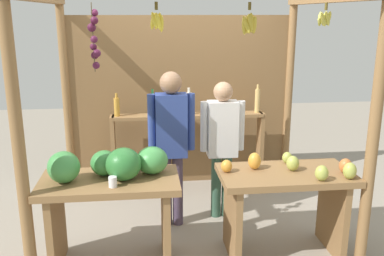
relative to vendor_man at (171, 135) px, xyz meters
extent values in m
plane|color=gray|center=(0.20, 0.12, -1.00)|extent=(12.00, 12.00, 0.00)
cylinder|color=olive|center=(-1.24, -0.96, 0.22)|extent=(0.10, 0.10, 2.44)
cylinder|color=olive|center=(1.65, -0.96, 0.22)|extent=(0.10, 0.10, 2.44)
cylinder|color=olive|center=(-1.24, 1.21, 0.22)|extent=(0.10, 0.10, 2.44)
cylinder|color=olive|center=(1.65, 1.21, 0.22)|extent=(0.10, 0.10, 2.44)
cube|color=brown|center=(0.20, 1.23, 0.10)|extent=(2.89, 0.04, 2.20)
cylinder|color=brown|center=(-0.16, -0.90, 1.27)|extent=(0.02, 0.02, 0.06)
ellipsoid|color=yellow|center=(-0.12, -0.90, 1.14)|extent=(0.04, 0.06, 0.13)
ellipsoid|color=yellow|center=(-0.15, -0.87, 1.16)|extent=(0.07, 0.05, 0.14)
ellipsoid|color=yellow|center=(-0.18, -0.87, 1.16)|extent=(0.06, 0.06, 0.14)
ellipsoid|color=yellow|center=(-0.17, -0.91, 1.17)|extent=(0.07, 0.08, 0.14)
ellipsoid|color=yellow|center=(-0.15, -0.93, 1.16)|extent=(0.06, 0.05, 0.14)
cylinder|color=brown|center=(1.21, -0.79, 1.27)|extent=(0.02, 0.02, 0.06)
ellipsoid|color=#D1CC4C|center=(1.24, -0.79, 1.18)|extent=(0.04, 0.08, 0.12)
ellipsoid|color=#D1CC4C|center=(1.22, -0.77, 1.17)|extent=(0.06, 0.04, 0.12)
ellipsoid|color=#D1CC4C|center=(1.18, -0.77, 1.17)|extent=(0.05, 0.06, 0.13)
ellipsoid|color=#D1CC4C|center=(1.19, -0.82, 1.17)|extent=(0.06, 0.07, 0.13)
ellipsoid|color=#D1CC4C|center=(1.22, -0.81, 1.17)|extent=(0.07, 0.05, 0.13)
cylinder|color=brown|center=(0.56, -0.87, 1.27)|extent=(0.02, 0.02, 0.06)
ellipsoid|color=gold|center=(0.60, -0.87, 1.13)|extent=(0.04, 0.09, 0.15)
ellipsoid|color=gold|center=(0.58, -0.85, 1.13)|extent=(0.06, 0.06, 0.16)
ellipsoid|color=gold|center=(0.57, -0.84, 1.13)|extent=(0.06, 0.04, 0.15)
ellipsoid|color=gold|center=(0.54, -0.85, 1.14)|extent=(0.08, 0.07, 0.16)
ellipsoid|color=gold|center=(0.52, -0.87, 1.13)|extent=(0.04, 0.06, 0.15)
ellipsoid|color=gold|center=(0.54, -0.90, 1.13)|extent=(0.08, 0.08, 0.16)
ellipsoid|color=gold|center=(0.57, -0.90, 1.14)|extent=(0.07, 0.04, 0.15)
ellipsoid|color=gold|center=(0.58, -0.88, 1.15)|extent=(0.06, 0.07, 0.16)
cylinder|color=#4C422D|center=(-0.66, -0.64, 1.02)|extent=(0.01, 0.01, 0.55)
sphere|color=#601E42|center=(-0.64, -0.62, 1.22)|extent=(0.06, 0.06, 0.06)
sphere|color=#47142D|center=(-0.64, -0.66, 1.16)|extent=(0.06, 0.06, 0.06)
sphere|color=#47142D|center=(-0.67, -0.64, 1.11)|extent=(0.07, 0.07, 0.07)
sphere|color=#511938|center=(-0.65, -0.67, 1.01)|extent=(0.06, 0.06, 0.06)
sphere|color=#47142D|center=(-0.67, -0.62, 0.95)|extent=(0.06, 0.06, 0.06)
sphere|color=#511938|center=(-0.64, -0.64, 0.90)|extent=(0.07, 0.07, 0.07)
sphere|color=#47142D|center=(-0.66, -0.62, 0.88)|extent=(0.06, 0.06, 0.06)
sphere|color=#511938|center=(-0.65, -0.65, 0.80)|extent=(0.06, 0.06, 0.06)
cube|color=olive|center=(-0.59, -0.69, -0.21)|extent=(1.21, 0.64, 0.06)
cube|color=olive|center=(-1.08, -0.69, -0.62)|extent=(0.06, 0.58, 0.76)
cube|color=olive|center=(-0.11, -0.69, -0.62)|extent=(0.06, 0.58, 0.76)
ellipsoid|color=#429347|center=(-0.96, -0.72, -0.04)|extent=(0.37, 0.37, 0.27)
ellipsoid|color=#2D7533|center=(-0.46, -0.72, -0.04)|extent=(0.34, 0.34, 0.29)
ellipsoid|color=#38843D|center=(-0.64, -0.59, -0.07)|extent=(0.34, 0.34, 0.23)
ellipsoid|color=#429347|center=(-0.21, -0.59, -0.06)|extent=(0.37, 0.37, 0.25)
cylinder|color=white|center=(-0.55, -0.87, -0.14)|extent=(0.07, 0.07, 0.09)
cube|color=olive|center=(1.00, -0.69, -0.21)|extent=(1.21, 0.64, 0.06)
cube|color=olive|center=(0.51, -0.69, -0.62)|extent=(0.06, 0.58, 0.76)
cube|color=olive|center=(1.48, -0.69, -0.62)|extent=(0.06, 0.58, 0.76)
ellipsoid|color=#CC7038|center=(1.52, -0.78, -0.11)|extent=(0.14, 0.14, 0.14)
ellipsoid|color=#A8B24C|center=(1.49, -0.92, -0.11)|extent=(0.13, 0.13, 0.15)
ellipsoid|color=#A8B24C|center=(1.23, -0.93, -0.11)|extent=(0.16, 0.16, 0.14)
ellipsoid|color=gold|center=(0.46, -0.64, -0.12)|extent=(0.14, 0.14, 0.12)
ellipsoid|color=#A8B24C|center=(1.07, -0.66, -0.11)|extent=(0.13, 0.13, 0.14)
ellipsoid|color=#A8B24C|center=(1.08, -0.47, -0.12)|extent=(0.10, 0.10, 0.11)
ellipsoid|color=gold|center=(0.73, -0.59, -0.10)|extent=(0.17, 0.17, 0.16)
cube|color=olive|center=(-0.67, 0.94, -0.50)|extent=(0.05, 0.20, 1.00)
cube|color=olive|center=(1.21, 0.94, -0.50)|extent=(0.05, 0.20, 1.00)
cube|color=olive|center=(0.27, 0.94, -0.02)|extent=(1.88, 0.22, 0.04)
cylinder|color=gold|center=(-0.60, 0.94, 0.11)|extent=(0.07, 0.07, 0.22)
cylinder|color=gold|center=(-0.60, 0.94, 0.25)|extent=(0.03, 0.03, 0.06)
cylinder|color=#338C4C|center=(-0.17, 0.94, 0.13)|extent=(0.06, 0.06, 0.27)
cylinder|color=#338C4C|center=(-0.17, 0.94, 0.30)|extent=(0.03, 0.03, 0.06)
cylinder|color=silver|center=(0.28, 0.94, 0.14)|extent=(0.07, 0.07, 0.27)
cylinder|color=silver|center=(0.28, 0.94, 0.30)|extent=(0.03, 0.03, 0.06)
cylinder|color=silver|center=(0.71, 0.94, 0.12)|extent=(0.06, 0.06, 0.24)
cylinder|color=silver|center=(0.71, 0.94, 0.27)|extent=(0.03, 0.03, 0.06)
cylinder|color=#D8B266|center=(1.15, 0.94, 0.15)|extent=(0.06, 0.06, 0.30)
cylinder|color=#D8B266|center=(1.15, 0.94, 0.33)|extent=(0.03, 0.03, 0.06)
cylinder|color=#4C3E54|center=(-0.06, 0.00, -0.61)|extent=(0.11, 0.11, 0.78)
cylinder|color=#4C3E54|center=(0.06, 0.00, -0.61)|extent=(0.11, 0.11, 0.78)
cube|color=#2D428C|center=(0.00, 0.00, 0.11)|extent=(0.32, 0.19, 0.66)
cylinder|color=#2D428C|center=(-0.20, 0.00, 0.14)|extent=(0.08, 0.08, 0.59)
cylinder|color=#2D428C|center=(0.20, 0.00, 0.14)|extent=(0.08, 0.08, 0.59)
sphere|color=#997051|center=(0.00, 0.00, 0.55)|extent=(0.22, 0.22, 0.22)
cylinder|color=#355944|center=(0.50, 0.14, -0.64)|extent=(0.11, 0.11, 0.71)
cylinder|color=#355944|center=(0.62, 0.14, -0.64)|extent=(0.11, 0.11, 0.71)
cube|color=white|center=(0.56, 0.14, 0.02)|extent=(0.32, 0.19, 0.60)
cylinder|color=white|center=(0.36, 0.14, 0.05)|extent=(0.08, 0.08, 0.54)
cylinder|color=white|center=(0.76, 0.14, 0.05)|extent=(0.08, 0.08, 0.54)
sphere|color=tan|center=(0.56, 0.14, 0.42)|extent=(0.21, 0.21, 0.21)
camera|label=1|loc=(-0.27, -4.24, 1.22)|focal=40.18mm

